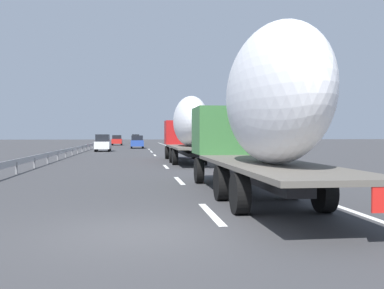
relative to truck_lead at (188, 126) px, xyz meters
The scene contains 21 objects.
ground_plane 18.36m from the truck_lead, 11.42° to the left, with size 260.00×260.00×0.00m, color #38383A.
lane_stripe_0 20.42m from the truck_lead, behind, with size 3.20×0.20×0.01m, color white.
lane_stripe_1 12.41m from the truck_lead, behind, with size 3.20×0.20×0.01m, color white.
lane_stripe_2 4.76m from the truck_lead, 153.30° to the left, with size 3.20×0.20×0.01m, color white.
lane_stripe_3 12.31m from the truck_lead, ahead, with size 3.20×0.20×0.01m, color white.
lane_stripe_4 22.83m from the truck_lead, ahead, with size 3.20×0.20×0.01m, color white.
lane_stripe_5 20.31m from the truck_lead, ahead, with size 3.20×0.20×0.01m, color white.
lane_stripe_6 29.96m from the truck_lead, ahead, with size 3.20×0.20×0.01m, color white.
edge_line_right 23.05m from the truck_lead, ahead, with size 110.00×0.20×0.01m, color white.
truck_lead is the anchor object (origin of this frame).
truck_trailing 18.32m from the truck_lead, behind, with size 13.38×2.55×4.93m.
car_blue_sedan 33.95m from the truck_lead, ahead, with size 4.30×1.83×1.84m.
car_white_van 23.59m from the truck_lead, 18.35° to the left, with size 4.06×1.73×1.99m.
car_red_compact 53.09m from the truck_lead, ahead, with size 4.07×1.84×1.86m.
car_black_suv 68.98m from the truck_lead, ahead, with size 4.10×1.77×2.00m.
road_sign 19.76m from the truck_lead, ahead, with size 0.10×0.90×3.23m.
tree_0 46.62m from the truck_lead, 11.55° to the right, with size 2.55×2.55×5.33m.
tree_1 58.85m from the truck_lead, ahead, with size 3.91×3.91×5.85m.
tree_2 43.17m from the truck_lead, 10.16° to the right, with size 3.07×3.07×5.63m.
tree_3 55.97m from the truck_lead, ahead, with size 3.19×3.19×4.96m.
guardrail_median 23.02m from the truck_lead, 24.75° to the left, with size 94.00×0.10×0.76m.
Camera 1 is at (-9.17, 0.10, 2.00)m, focal length 42.35 mm.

